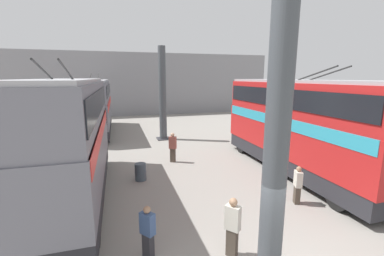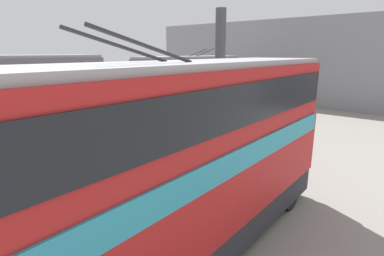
% 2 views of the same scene
% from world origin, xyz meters
% --- Properties ---
extents(depot_back_wall, '(0.50, 36.00, 8.26)m').
position_xyz_m(depot_back_wall, '(30.93, 0.00, 4.13)').
color(depot_back_wall, gray).
rests_on(depot_back_wall, ground_plane).
extents(support_column_far, '(1.07, 1.07, 7.48)m').
position_xyz_m(support_column_far, '(16.36, 0.00, 3.62)').
color(support_column_far, '#42474C').
rests_on(support_column_far, ground_plane).
extents(bus_left_near, '(11.05, 2.54, 5.55)m').
position_xyz_m(bus_left_near, '(6.87, -5.49, 2.82)').
color(bus_left_near, black).
rests_on(bus_left_near, ground_plane).
extents(bus_right_mid, '(10.66, 2.54, 5.44)m').
position_xyz_m(bus_right_mid, '(20.52, 5.49, 2.75)').
color(bus_right_mid, black).
rests_on(bus_right_mid, ground_plane).
extents(person_by_left_row, '(0.48, 0.38, 1.58)m').
position_xyz_m(person_by_left_row, '(3.82, -3.26, 0.83)').
color(person_by_left_row, '#473D33').
rests_on(person_by_left_row, ground_plane).
extents(person_aisle_midway, '(0.43, 0.48, 1.82)m').
position_xyz_m(person_aisle_midway, '(10.34, 0.49, 0.97)').
color(person_aisle_midway, '#473D33').
rests_on(person_aisle_midway, ground_plane).
extents(oil_drum, '(0.59, 0.59, 0.86)m').
position_xyz_m(oil_drum, '(8.05, 2.62, 0.43)').
color(oil_drum, '#424C56').
rests_on(oil_drum, ground_plane).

